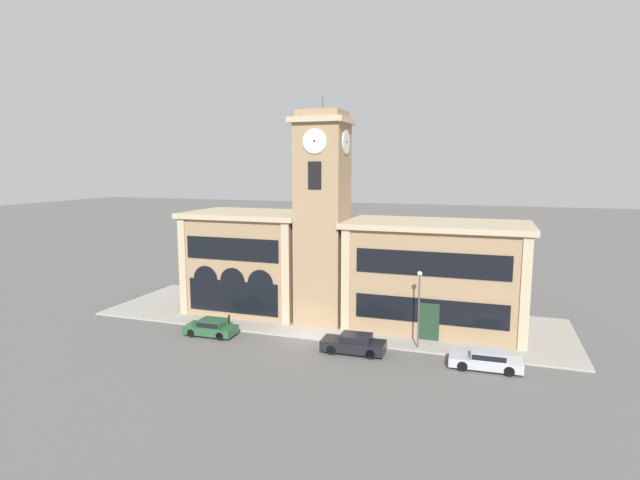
{
  "coord_description": "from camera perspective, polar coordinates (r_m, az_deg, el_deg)",
  "views": [
    {
      "loc": [
        13.28,
        -35.32,
        13.4
      ],
      "look_at": [
        0.44,
        2.59,
        7.56
      ],
      "focal_mm": 28.0,
      "sensor_mm": 36.0,
      "label": 1
    }
  ],
  "objects": [
    {
      "name": "ground_plane",
      "position": [
        40.04,
        -1.82,
        -11.26
      ],
      "size": [
        300.0,
        300.0,
        0.0
      ],
      "primitive_type": "plane",
      "color": "#605E5B"
    },
    {
      "name": "sidewalk_kerb",
      "position": [
        45.34,
        0.84,
        -8.79
      ],
      "size": [
        40.9,
        11.86,
        0.15
      ],
      "color": "#A39E93",
      "rests_on": "ground_plane"
    },
    {
      "name": "clock_tower",
      "position": [
        42.25,
        0.3,
        2.4
      ],
      "size": [
        4.63,
        4.63,
        19.2
      ],
      "color": "#9E7F5B",
      "rests_on": "ground_plane"
    },
    {
      "name": "town_hall_left_wing",
      "position": [
        47.29,
        -7.9,
        -2.39
      ],
      "size": [
        11.45,
        7.97,
        9.33
      ],
      "color": "#9E7F5B",
      "rests_on": "ground_plane"
    },
    {
      "name": "town_hall_right_wing",
      "position": [
        42.64,
        13.05,
        -3.94
      ],
      "size": [
        14.89,
        7.97,
        8.98
      ],
      "color": "#9E7F5B",
      "rests_on": "ground_plane"
    },
    {
      "name": "parked_car_near",
      "position": [
        41.54,
        -12.33,
        -9.7
      ],
      "size": [
        4.17,
        1.93,
        1.34
      ],
      "rotation": [
        0.0,
        0.0,
        3.17
      ],
      "color": "#285633",
      "rests_on": "ground_plane"
    },
    {
      "name": "parked_car_mid",
      "position": [
        37.08,
        3.92,
        -11.68
      ],
      "size": [
        4.66,
        1.97,
        1.4
      ],
      "rotation": [
        0.0,
        0.0,
        3.17
      ],
      "color": "black",
      "rests_on": "ground_plane"
    },
    {
      "name": "parked_car_far",
      "position": [
        36.04,
        18.49,
        -12.81
      ],
      "size": [
        4.76,
        1.94,
        1.28
      ],
      "rotation": [
        0.0,
        0.0,
        3.17
      ],
      "color": "#B2B7C1",
      "rests_on": "ground_plane"
    },
    {
      "name": "street_lamp",
      "position": [
        37.38,
        11.25,
        -6.51
      ],
      "size": [
        0.36,
        0.36,
        5.8
      ],
      "color": "#4C4C51",
      "rests_on": "sidewalk_kerb"
    },
    {
      "name": "bollard",
      "position": [
        42.94,
        -10.35,
        -9.09
      ],
      "size": [
        0.18,
        0.18,
        1.06
      ],
      "color": "black",
      "rests_on": "sidewalk_kerb"
    }
  ]
}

